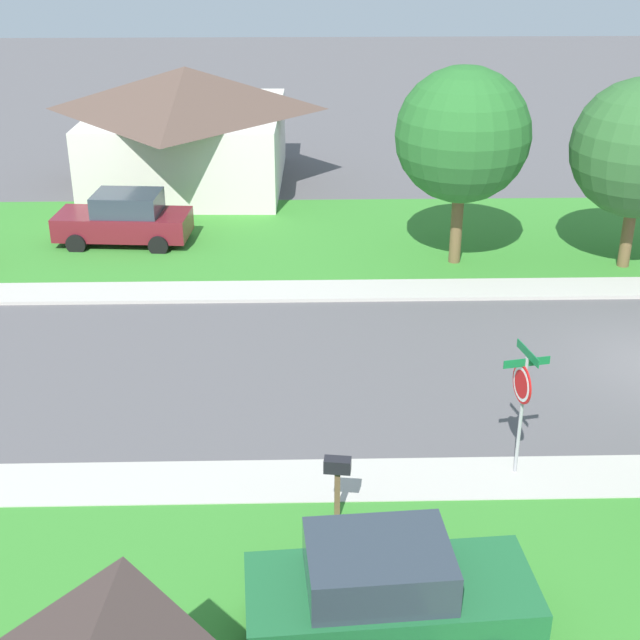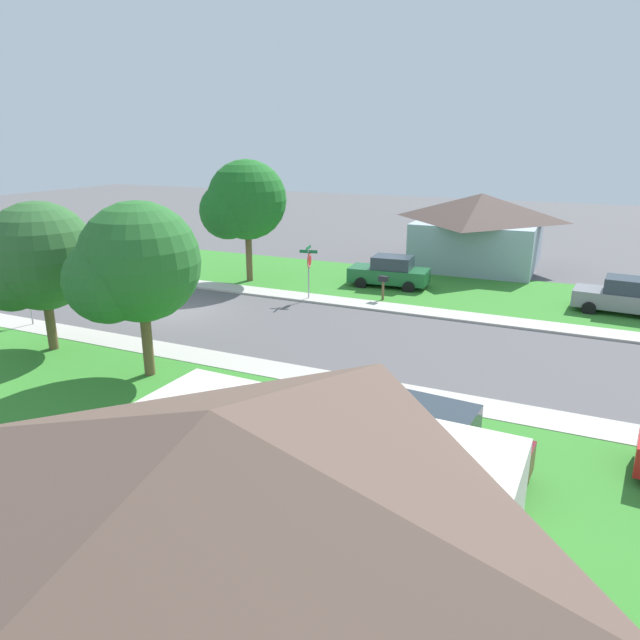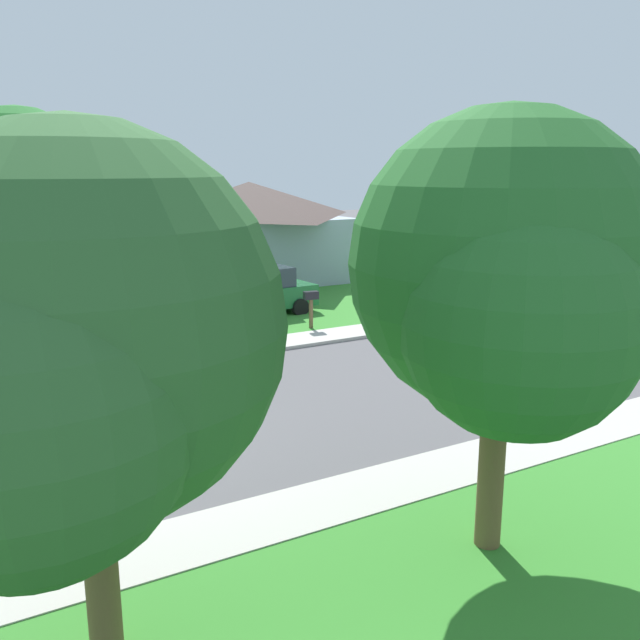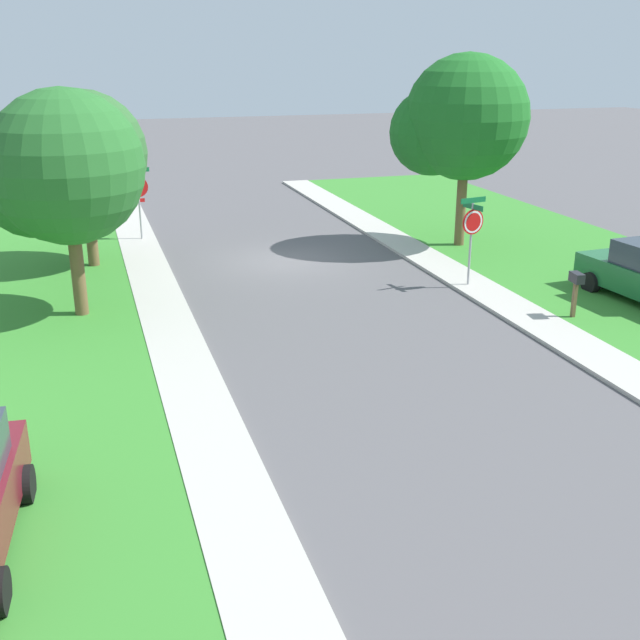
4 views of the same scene
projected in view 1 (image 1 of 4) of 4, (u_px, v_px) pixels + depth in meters
sidewalk_east at (191, 292)px, 25.60m from camera, size 1.40×56.00×0.10m
lawn_east at (206, 237)px, 29.87m from camera, size 8.00×56.00×0.08m
sidewalk_west at (138, 485)px, 17.09m from camera, size 1.40×56.00×0.10m
stop_sign_far_corner at (522, 392)px, 16.65m from camera, size 0.91×0.91×2.77m
car_green_behind_trees at (387, 594)px, 13.20m from camera, size 2.27×4.42×1.76m
car_maroon_near_corner at (125, 219)px, 28.99m from camera, size 2.30×4.43×1.76m
tree_across_right at (466, 138)px, 26.32m from camera, size 4.30×4.00×6.05m
house_right_setback at (188, 125)px, 34.76m from camera, size 9.24×8.07×4.60m
mailbox at (337, 473)px, 15.77m from camera, size 0.30×0.51×1.31m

